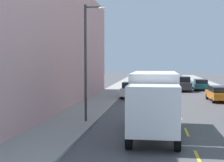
{
  "coord_description": "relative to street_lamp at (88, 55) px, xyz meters",
  "views": [
    {
      "loc": [
        -1.72,
        -6.49,
        3.9
      ],
      "look_at": [
        -5.71,
        23.42,
        2.13
      ],
      "focal_mm": 52.9,
      "sensor_mm": 36.0,
      "label": 1
    }
  ],
  "objects": [
    {
      "name": "parked_suv_red",
      "position": [
        1.71,
        35.35,
        -3.35
      ],
      "size": [
        2.04,
        4.84,
        1.93
      ],
      "color": "#AD1E1E",
      "rests_on": "ground_plane"
    },
    {
      "name": "delivery_box_truck",
      "position": [
        4.16,
        -2.72,
        -2.45
      ],
      "size": [
        2.47,
        7.64,
        3.3
      ],
      "color": "white",
      "rests_on": "ground_plane"
    },
    {
      "name": "parked_wagon_teal",
      "position": [
        10.3,
        26.15,
        -3.53
      ],
      "size": [
        1.91,
        4.73,
        1.5
      ],
      "color": "#195B60",
      "rests_on": "ground_plane"
    },
    {
      "name": "lane_centerline_dashes",
      "position": [
        5.96,
        10.72,
        -4.33
      ],
      "size": [
        0.14,
        47.2,
        0.01
      ],
      "color": "yellow",
      "rests_on": "ground_plane"
    },
    {
      "name": "sidewalk_left",
      "position": [
        -1.14,
        14.22,
        -4.27
      ],
      "size": [
        3.2,
        120.0,
        0.14
      ],
      "primitive_type": "cube",
      "color": "#99968E",
      "rests_on": "ground_plane"
    },
    {
      "name": "ground_plane",
      "position": [
        5.96,
        16.22,
        -4.34
      ],
      "size": [
        160.0,
        160.0,
        0.0
      ],
      "primitive_type": "plane",
      "color": "#4C4C4F"
    },
    {
      "name": "parked_pickup_white",
      "position": [
        1.67,
        15.43,
        -3.51
      ],
      "size": [
        2.16,
        5.36,
        1.73
      ],
      "color": "silver",
      "rests_on": "ground_plane"
    },
    {
      "name": "parked_pickup_burgundy",
      "position": [
        1.61,
        25.41,
        -3.51
      ],
      "size": [
        2.02,
        5.31,
        1.73
      ],
      "color": "maroon",
      "rests_on": "ground_plane"
    },
    {
      "name": "apartment_block_opposite",
      "position": [
        -7.74,
        6.22,
        1.13
      ],
      "size": [
        10.0,
        36.0,
        10.93
      ],
      "primitive_type": "cube",
      "color": "#CC9E9E",
      "rests_on": "ground_plane"
    },
    {
      "name": "parked_wagon_orange",
      "position": [
        10.37,
        13.0,
        -3.53
      ],
      "size": [
        1.95,
        4.75,
        1.5
      ],
      "color": "orange",
      "rests_on": "ground_plane"
    },
    {
      "name": "moving_charcoal_sedan",
      "position": [
        7.76,
        24.1,
        -3.35
      ],
      "size": [
        1.95,
        4.8,
        1.93
      ],
      "color": "#333338",
      "rests_on": "ground_plane"
    },
    {
      "name": "street_lamp",
      "position": [
        0.0,
        0.0,
        0.0
      ],
      "size": [
        1.35,
        0.28,
        7.29
      ],
      "color": "#38383D",
      "rests_on": "sidewalk_left"
    }
  ]
}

